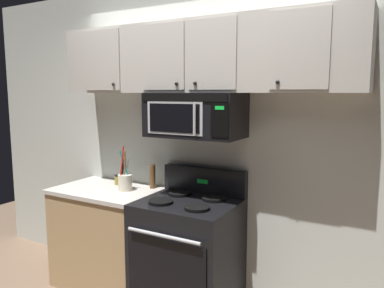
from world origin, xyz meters
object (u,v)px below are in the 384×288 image
(salt_shaker, at_px, (124,180))
(pepper_mill, at_px, (153,177))
(stove_range, at_px, (188,254))
(over_range_microwave, at_px, (195,115))
(utensil_crock_cream, at_px, (125,180))
(spice_jar, at_px, (117,180))

(salt_shaker, relative_size, pepper_mill, 0.57)
(stove_range, xyz_separation_m, over_range_microwave, (-0.00, 0.12, 1.11))
(utensil_crock_cream, height_order, spice_jar, utensil_crock_cream)
(stove_range, bearing_deg, over_range_microwave, 90.14)
(over_range_microwave, bearing_deg, pepper_mill, 168.98)
(stove_range, xyz_separation_m, pepper_mill, (-0.49, 0.21, 0.54))
(salt_shaker, bearing_deg, pepper_mill, 18.29)
(over_range_microwave, relative_size, salt_shaker, 6.33)
(over_range_microwave, bearing_deg, spice_jar, 178.06)
(stove_range, distance_m, utensil_crock_cream, 0.84)
(utensil_crock_cream, relative_size, pepper_mill, 1.86)
(utensil_crock_cream, xyz_separation_m, pepper_mill, (0.17, 0.18, 0.01))
(pepper_mill, bearing_deg, utensil_crock_cream, -132.36)
(over_range_microwave, xyz_separation_m, pepper_mill, (-0.49, 0.09, -0.57))
(stove_range, xyz_separation_m, utensil_crock_cream, (-0.65, 0.03, 0.52))
(spice_jar, bearing_deg, stove_range, -9.76)
(pepper_mill, xyz_separation_m, spice_jar, (-0.36, -0.07, -0.06))
(spice_jar, bearing_deg, pepper_mill, 10.49)
(over_range_microwave, height_order, pepper_mill, over_range_microwave)
(stove_range, distance_m, salt_shaker, 0.90)
(over_range_microwave, relative_size, utensil_crock_cream, 1.92)
(stove_range, relative_size, pepper_mill, 5.28)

